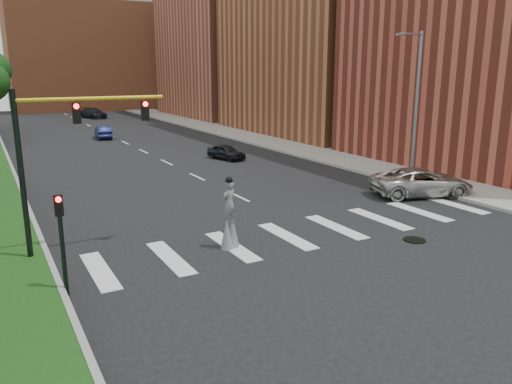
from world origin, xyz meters
TOP-DOWN VIEW (x-y plane):
  - ground_plane at (0.00, 0.00)m, footprint 160.00×160.00m
  - median_curb at (-10.45, 20.00)m, footprint 0.20×60.00m
  - sidewalk_right at (12.50, 25.00)m, footprint 5.00×90.00m
  - manhole at (3.00, -2.00)m, footprint 0.90×0.90m
  - building_mid at (22.00, 30.00)m, footprint 16.00×22.00m
  - building_far at (22.00, 54.00)m, footprint 16.00×22.00m
  - building_backdrop at (6.00, 78.00)m, footprint 26.00×14.00m
  - streetlight at (10.90, 6.00)m, footprint 2.05×0.20m
  - traffic_signal at (-9.78, 3.00)m, footprint 5.30×0.23m
  - secondary_signal at (-10.30, -0.50)m, footprint 0.25×0.21m
  - stilt_performer at (-4.00, 0.90)m, footprint 0.82×0.63m
  - suv_crossing at (9.00, 3.32)m, footprint 6.08×4.22m
  - car_near at (4.53, 19.01)m, footprint 2.29×3.67m
  - car_mid at (-1.14, 36.11)m, footprint 1.70×3.99m
  - car_far at (2.56, 59.31)m, footprint 3.49×5.40m

SIDE VIEW (x-z plane):
  - ground_plane at x=0.00m, z-range 0.00..0.00m
  - manhole at x=3.00m, z-range 0.00..0.04m
  - sidewalk_right at x=12.50m, z-range 0.00..0.18m
  - median_curb at x=-10.45m, z-range 0.00..0.28m
  - car_near at x=4.53m, z-range 0.00..1.17m
  - car_mid at x=-1.14m, z-range 0.00..1.28m
  - car_far at x=2.56m, z-range 0.00..1.46m
  - suv_crossing at x=9.00m, z-range 0.00..1.54m
  - stilt_performer at x=-4.00m, z-range -0.32..2.55m
  - secondary_signal at x=-10.30m, z-range 0.33..3.56m
  - traffic_signal at x=-9.78m, z-range 1.05..7.25m
  - streetlight at x=10.90m, z-range 0.40..9.40m
  - building_backdrop at x=6.00m, z-range 0.00..18.00m
  - building_far at x=22.00m, z-range 0.00..20.00m
  - building_mid at x=22.00m, z-range 0.00..24.00m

